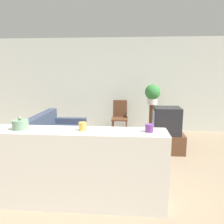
# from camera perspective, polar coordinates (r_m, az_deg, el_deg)

# --- Properties ---
(ground_plane) EXTENTS (14.00, 14.00, 0.00)m
(ground_plane) POSITION_cam_1_polar(r_m,az_deg,el_deg) (3.60, -7.59, -18.88)
(ground_plane) COLOR gray
(wall_back) EXTENTS (9.00, 0.06, 2.70)m
(wall_back) POSITION_cam_1_polar(r_m,az_deg,el_deg) (6.53, -1.55, 7.09)
(wall_back) COLOR silver
(wall_back) RESTS_ON ground_plane
(couch) EXTENTS (0.98, 1.73, 0.80)m
(couch) POSITION_cam_1_polar(r_m,az_deg,el_deg) (5.10, -14.49, -6.63)
(couch) COLOR #384256
(couch) RESTS_ON ground_plane
(tv_stand) EXTENTS (0.76, 0.50, 0.42)m
(tv_stand) POSITION_cam_1_polar(r_m,az_deg,el_deg) (4.98, 13.90, -7.84)
(tv_stand) COLOR brown
(tv_stand) RESTS_ON ground_plane
(television) EXTENTS (0.56, 0.48, 0.58)m
(television) POSITION_cam_1_polar(r_m,az_deg,el_deg) (4.85, 14.09, -2.22)
(television) COLOR #232328
(television) RESTS_ON tv_stand
(wooden_chair) EXTENTS (0.44, 0.44, 0.94)m
(wooden_chair) POSITION_cam_1_polar(r_m,az_deg,el_deg) (6.17, 2.05, -0.94)
(wooden_chair) COLOR brown
(wooden_chair) RESTS_ON ground_plane
(plant_stand) EXTENTS (0.15, 0.15, 0.88)m
(plant_stand) POSITION_cam_1_polar(r_m,az_deg,el_deg) (6.05, 10.31, -2.11)
(plant_stand) COLOR brown
(plant_stand) RESTS_ON ground_plane
(potted_plant) EXTENTS (0.41, 0.41, 0.54)m
(potted_plant) POSITION_cam_1_polar(r_m,az_deg,el_deg) (5.93, 10.55, 4.83)
(potted_plant) COLOR white
(potted_plant) RESTS_ON plant_stand
(foreground_counter) EXTENTS (2.37, 0.44, 1.03)m
(foreground_counter) POSITION_cam_1_polar(r_m,az_deg,el_deg) (3.01, -9.53, -14.19)
(foreground_counter) COLOR silver
(foreground_counter) RESTS_ON ground_plane
(decorative_bowl) EXTENTS (0.20, 0.20, 0.17)m
(decorative_bowl) POSITION_cam_1_polar(r_m,az_deg,el_deg) (3.07, -22.80, -3.02)
(decorative_bowl) COLOR gray
(decorative_bowl) RESTS_ON foreground_counter
(candle_jar) EXTENTS (0.10, 0.10, 0.11)m
(candle_jar) POSITION_cam_1_polar(r_m,az_deg,el_deg) (2.79, -7.69, -3.76)
(candle_jar) COLOR gold
(candle_jar) RESTS_ON foreground_counter
(coffee_tin) EXTENTS (0.10, 0.10, 0.10)m
(coffee_tin) POSITION_cam_1_polar(r_m,az_deg,el_deg) (2.74, 9.72, -4.16)
(coffee_tin) COLOR #66337F
(coffee_tin) RESTS_ON foreground_counter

